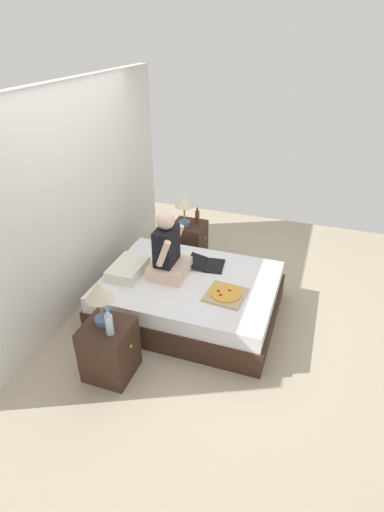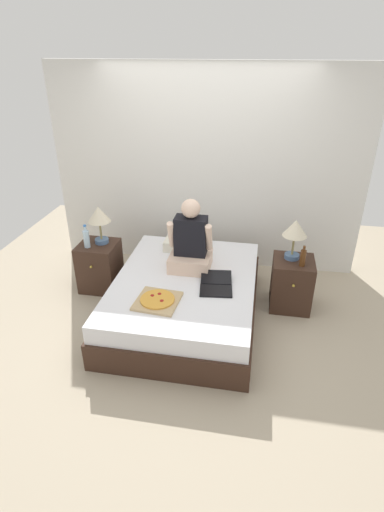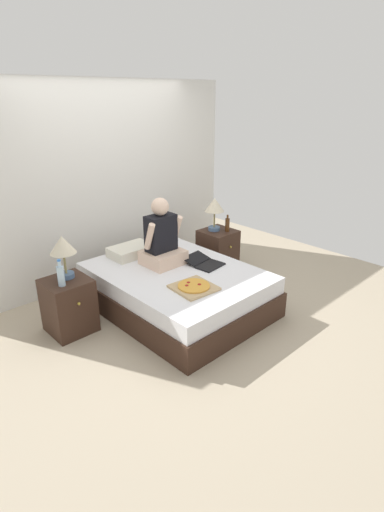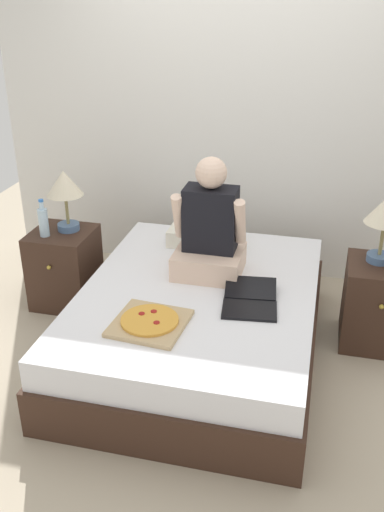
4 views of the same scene
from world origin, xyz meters
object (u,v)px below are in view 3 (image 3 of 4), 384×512
lamp_on_left_nightstand (63,248)px  pizza_box (194,287)px  person_seated (162,240)px  water_bottle (61,275)px  bed (177,289)px  nightstand_left (69,306)px  lamp_on_right_nightstand (215,207)px  beer_bottle (227,224)px  laptop (205,263)px  nightstand_right (218,250)px

lamp_on_left_nightstand → pizza_box: size_ratio=1.04×
lamp_on_left_nightstand → person_seated: bearing=-10.4°
lamp_on_left_nightstand → water_bottle: bearing=-130.6°
bed → nightstand_left: (-1.13, 0.41, 0.06)m
person_seated → pizza_box: bearing=-104.5°
bed → nightstand_left: 1.20m
nightstand_left → lamp_on_right_nightstand: size_ratio=1.29×
water_bottle → beer_bottle: bearing=-0.2°
laptop → beer_bottle: bearing=26.7°
bed → water_bottle: size_ratio=7.17×
nightstand_right → laptop: bearing=-146.0°
beer_bottle → person_seated: size_ratio=0.29×
bed → lamp_on_right_nightstand: size_ratio=4.40×
pizza_box → nightstand_left: bearing=137.3°
nightstand_left → lamp_on_left_nightstand: size_ratio=1.29×
lamp_on_right_nightstand → laptop: bearing=-142.5°
water_bottle → beer_bottle: 2.40m
beer_bottle → nightstand_right: bearing=125.0°
nightstand_right → laptop: 0.97m
beer_bottle → pizza_box: 1.59m
laptop → pizza_box: size_ratio=1.04×
bed → laptop: 0.45m
lamp_on_left_nightstand → pizza_box: (0.91, -0.93, -0.41)m
person_seated → nightstand_right: bearing=7.7°
lamp_on_left_nightstand → lamp_on_right_nightstand: 2.18m
laptop → lamp_on_right_nightstand: bearing=37.5°
lamp_on_left_nightstand → person_seated: size_ratio=0.58×
lamp_on_left_nightstand → lamp_on_right_nightstand: size_ratio=1.00×
lamp_on_left_nightstand → laptop: bearing=-22.1°
bed → lamp_on_left_nightstand: 1.36m
bed → beer_bottle: 1.31m
bed → nightstand_left: size_ratio=3.40×
lamp_on_right_nightstand → beer_bottle: 0.29m
bed → pizza_box: bearing=-110.6°
lamp_on_left_nightstand → nightstand_left: bearing=-128.6°
nightstand_left → beer_bottle: beer_bottle is taller
water_bottle → laptop: (1.55, -0.44, -0.20)m
lamp_on_left_nightstand → laptop: (1.43, -0.58, -0.41)m
water_bottle → person_seated: 1.22m
nightstand_left → beer_bottle: 2.36m
nightstand_left → lamp_on_right_nightstand: lamp_on_right_nightstand is taller
lamp_on_left_nightstand → beer_bottle: bearing=-3.8°
water_bottle → lamp_on_right_nightstand: (2.30, 0.14, 0.22)m
nightstand_left → lamp_on_left_nightstand: bearing=51.4°
bed → lamp_on_right_nightstand: lamp_on_right_nightstand is taller
lamp_on_left_nightstand → beer_bottle: (2.28, -0.15, -0.23)m
laptop → pizza_box: 0.62m
nightstand_left → lamp_on_left_nightstand: lamp_on_left_nightstand is taller
nightstand_right → person_seated: (-1.11, -0.15, 0.47)m
nightstand_right → lamp_on_left_nightstand: bearing=178.7°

